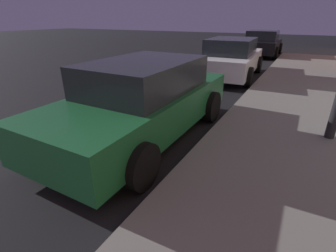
{
  "coord_description": "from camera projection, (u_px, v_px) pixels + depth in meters",
  "views": [
    {
      "loc": [
        5.36,
        1.01,
        2.12
      ],
      "look_at": [
        4.07,
        3.36,
        0.94
      ],
      "focal_mm": 26.37,
      "sensor_mm": 36.0,
      "label": 1
    }
  ],
  "objects": [
    {
      "name": "car_black",
      "position": [
        262.0,
        43.0,
        14.67
      ],
      "size": [
        2.14,
        4.07,
        1.43
      ],
      "color": "black",
      "rests_on": "ground"
    },
    {
      "name": "car_white",
      "position": [
        231.0,
        58.0,
        9.28
      ],
      "size": [
        2.17,
        4.29,
        1.43
      ],
      "color": "silver",
      "rests_on": "ground"
    },
    {
      "name": "car_green",
      "position": [
        143.0,
        100.0,
        4.58
      ],
      "size": [
        1.98,
        4.35,
        1.43
      ],
      "color": "#19592D",
      "rests_on": "ground"
    }
  ]
}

